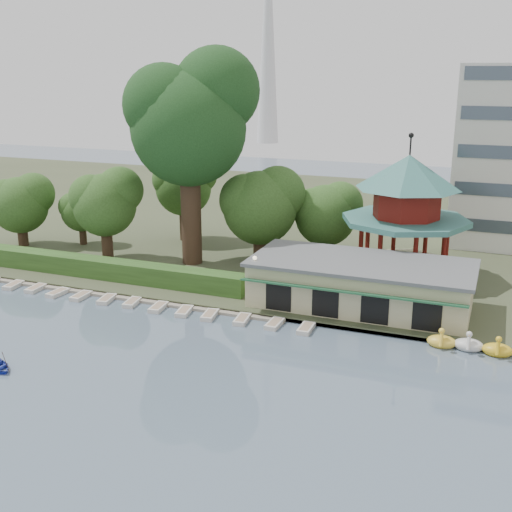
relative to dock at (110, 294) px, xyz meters
The scene contains 12 objects.
ground_plane 20.97m from the dock, 55.10° to the right, with size 220.00×220.00×0.00m, color slate.
shore 36.81m from the dock, 70.97° to the left, with size 220.00×70.00×0.40m, color #424930.
embankment 12.00m from the dock, ahead, with size 220.00×0.60×0.30m, color gray.
dock is the anchor object (origin of this frame).
boathouse 22.62m from the dock, 12.24° to the left, with size 18.60×9.39×3.90m.
pavilion 29.14m from the dock, 31.66° to the left, with size 12.40×12.40×13.50m.
broadcast_tower 130.87m from the dock, 103.73° to the left, with size 8.00×8.00×96.00m.
hedge 4.61m from the dock, 132.27° to the left, with size 30.00×2.00×1.80m, color #325821.
lamp_post 13.99m from the dock, ahead, with size 0.36×0.36×4.28m.
big_tree 19.03m from the dock, 73.97° to the left, with size 12.61×11.75×21.69m.
small_trees 15.55m from the dock, 88.35° to the left, with size 40.11×16.73×10.24m.
moored_rowboats 2.39m from the dock, 35.77° to the right, with size 34.99×2.70×0.36m.
Camera 1 is at (20.36, -29.23, 19.86)m, focal length 45.00 mm.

